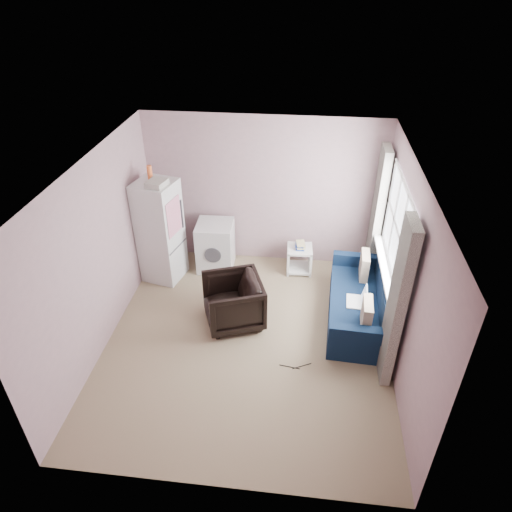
# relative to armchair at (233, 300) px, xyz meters

# --- Properties ---
(room) EXTENTS (3.84, 4.24, 2.54)m
(room) POSITION_rel_armchair_xyz_m (0.27, -0.36, 0.85)
(room) COLOR #8E7A5D
(room) RESTS_ON ground
(armchair) EXTENTS (0.95, 0.98, 0.80)m
(armchair) POSITION_rel_armchair_xyz_m (0.00, 0.00, 0.00)
(armchair) COLOR black
(armchair) RESTS_ON ground
(fridge) EXTENTS (0.69, 0.69, 1.90)m
(fridge) POSITION_rel_armchair_xyz_m (-1.30, 1.00, 0.45)
(fridge) COLOR silver
(fridge) RESTS_ON ground
(washing_machine) EXTENTS (0.60, 0.61, 0.82)m
(washing_machine) POSITION_rel_armchair_xyz_m (-0.51, 1.35, 0.03)
(washing_machine) COLOR silver
(washing_machine) RESTS_ON ground
(side_table) EXTENTS (0.42, 0.42, 0.55)m
(side_table) POSITION_rel_armchair_xyz_m (0.89, 1.39, -0.14)
(side_table) COLOR silver
(side_table) RESTS_ON ground
(sofa) EXTENTS (0.93, 1.87, 0.82)m
(sofa) POSITION_rel_armchair_xyz_m (1.84, 0.24, -0.10)
(sofa) COLOR #0C1D37
(sofa) RESTS_ON ground
(window_dressing) EXTENTS (0.17, 2.62, 2.18)m
(window_dressing) POSITION_rel_armchair_xyz_m (2.03, 0.33, 0.71)
(window_dressing) COLOR white
(window_dressing) RESTS_ON ground
(floor_cables) EXTENTS (0.41, 0.13, 0.01)m
(floor_cables) POSITION_rel_armchair_xyz_m (0.93, -0.78, -0.39)
(floor_cables) COLOR black
(floor_cables) RESTS_ON ground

